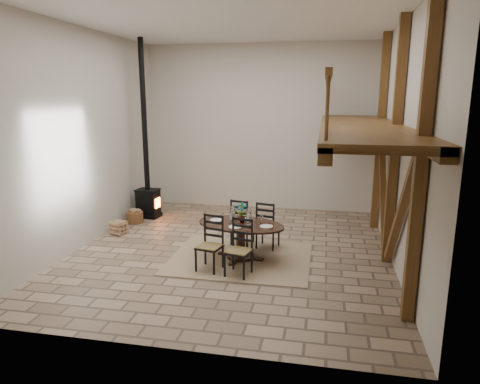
% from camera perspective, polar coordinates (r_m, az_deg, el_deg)
% --- Properties ---
extents(ground, '(8.00, 8.00, 0.00)m').
position_cam_1_polar(ground, '(9.91, -1.07, -7.76)').
color(ground, tan).
rests_on(ground, ground).
extents(room_shell, '(7.02, 8.02, 5.01)m').
position_cam_1_polar(room_shell, '(9.12, 6.28, 9.80)').
color(room_shell, beige).
rests_on(room_shell, ground).
extents(rug, '(3.00, 2.50, 0.02)m').
position_cam_1_polar(rug, '(9.44, 0.09, -8.77)').
color(rug, tan).
rests_on(rug, ground).
extents(dining_table, '(2.14, 2.33, 1.24)m').
position_cam_1_polar(dining_table, '(9.29, 0.09, -6.24)').
color(dining_table, black).
rests_on(dining_table, ground).
extents(wood_stove, '(0.69, 0.55, 5.00)m').
position_cam_1_polar(wood_stove, '(12.56, -12.28, 1.70)').
color(wood_stove, black).
rests_on(wood_stove, ground).
extents(log_basket, '(0.47, 0.47, 0.39)m').
position_cam_1_polar(log_basket, '(12.30, -13.87, -3.21)').
color(log_basket, brown).
rests_on(log_basket, ground).
extents(log_stack, '(0.43, 0.44, 0.35)m').
position_cam_1_polar(log_stack, '(11.38, -15.86, -4.59)').
color(log_stack, tan).
rests_on(log_stack, ground).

